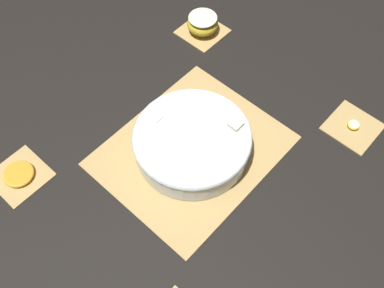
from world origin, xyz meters
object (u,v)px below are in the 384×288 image
(fruit_salad_bowl, at_px, (192,142))
(banana_coin_single, at_px, (354,125))
(apple_half, at_px, (203,24))
(orange_slice_whole, at_px, (19,174))

(fruit_salad_bowl, height_order, banana_coin_single, fruit_salad_bowl)
(apple_half, xyz_separation_m, orange_slice_whole, (0.65, 0.00, -0.02))
(fruit_salad_bowl, bearing_deg, apple_half, -142.06)
(apple_half, bearing_deg, banana_coin_single, 90.00)
(orange_slice_whole, bearing_deg, apple_half, -180.00)
(fruit_salad_bowl, distance_m, apple_half, 0.41)
(apple_half, height_order, orange_slice_whole, apple_half)
(apple_half, relative_size, orange_slice_whole, 1.23)
(orange_slice_whole, bearing_deg, fruit_salad_bowl, 141.99)
(apple_half, height_order, banana_coin_single, apple_half)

